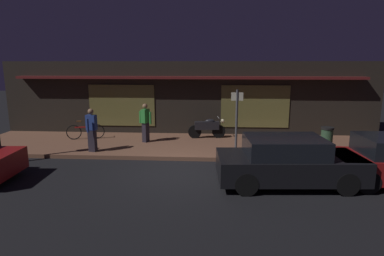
{
  "coord_description": "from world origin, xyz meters",
  "views": [
    {
      "loc": [
        1.17,
        -10.06,
        3.49
      ],
      "look_at": [
        0.38,
        2.4,
        0.95
      ],
      "focal_mm": 29.7,
      "sensor_mm": 36.0,
      "label": 1
    }
  ],
  "objects": [
    {
      "name": "motorcycle",
      "position": [
        0.98,
        4.1,
        0.65
      ],
      "size": [
        1.7,
        0.55,
        0.97
      ],
      "color": "black",
      "rests_on": "sidewalk_slab"
    },
    {
      "name": "storefront_building",
      "position": [
        0.0,
        6.39,
        1.8
      ],
      "size": [
        18.0,
        3.3,
        3.6
      ],
      "color": "black",
      "rests_on": "ground_plane"
    },
    {
      "name": "person_photographer",
      "position": [
        -3.42,
        1.54,
        1.03
      ],
      "size": [
        0.41,
        0.62,
        1.67
      ],
      "color": "#28232D",
      "rests_on": "sidewalk_slab"
    },
    {
      "name": "trash_bin",
      "position": [
        5.64,
        2.26,
        0.62
      ],
      "size": [
        0.48,
        0.48,
        0.93
      ],
      "color": "#2D4C33",
      "rests_on": "sidewalk_slab"
    },
    {
      "name": "person_bystander",
      "position": [
        -1.68,
        3.2,
        1.03
      ],
      "size": [
        0.6,
        0.44,
        1.67
      ],
      "color": "#28232D",
      "rests_on": "sidewalk_slab"
    },
    {
      "name": "sign_post",
      "position": [
        2.09,
        1.7,
        1.51
      ],
      "size": [
        0.44,
        0.09,
        2.4
      ],
      "color": "#47474C",
      "rests_on": "sidewalk_slab"
    },
    {
      "name": "parked_car_far",
      "position": [
        3.37,
        -1.08,
        0.7
      ],
      "size": [
        4.2,
        2.01,
        1.42
      ],
      "color": "black",
      "rests_on": "ground_plane"
    },
    {
      "name": "sidewalk_slab",
      "position": [
        0.0,
        3.0,
        0.07
      ],
      "size": [
        18.0,
        4.0,
        0.15
      ],
      "primitive_type": "cube",
      "color": "brown",
      "rests_on": "ground_plane"
    },
    {
      "name": "bicycle_parked",
      "position": [
        -4.5,
        3.54,
        0.51
      ],
      "size": [
        1.62,
        0.54,
        0.91
      ],
      "color": "black",
      "rests_on": "sidewalk_slab"
    },
    {
      "name": "ground_plane",
      "position": [
        0.0,
        0.0,
        0.0
      ],
      "size": [
        60.0,
        60.0,
        0.0
      ],
      "primitive_type": "plane",
      "color": "black"
    }
  ]
}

